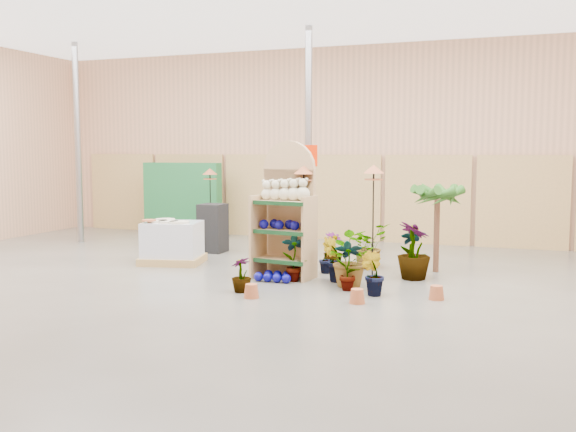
{
  "coord_description": "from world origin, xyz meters",
  "views": [
    {
      "loc": [
        3.98,
        -8.57,
        2.1
      ],
      "look_at": [
        0.3,
        1.5,
        1.0
      ],
      "focal_mm": 40.0,
      "sensor_mm": 36.0,
      "label": 1
    }
  ],
  "objects_px": {
    "pallet_stack": "(172,243)",
    "potted_plant_2": "(347,259)",
    "display_shelf": "(287,215)",
    "bird_table_front": "(304,174)"
  },
  "relations": [
    {
      "from": "pallet_stack",
      "to": "potted_plant_2",
      "type": "height_order",
      "value": "potted_plant_2"
    },
    {
      "from": "display_shelf",
      "to": "pallet_stack",
      "type": "distance_m",
      "value": 2.56
    },
    {
      "from": "display_shelf",
      "to": "potted_plant_2",
      "type": "relative_size",
      "value": 2.67
    },
    {
      "from": "display_shelf",
      "to": "potted_plant_2",
      "type": "xyz_separation_m",
      "value": [
        1.14,
        -0.43,
        -0.61
      ]
    },
    {
      "from": "potted_plant_2",
      "to": "bird_table_front",
      "type": "bearing_deg",
      "value": 152.44
    },
    {
      "from": "display_shelf",
      "to": "potted_plant_2",
      "type": "bearing_deg",
      "value": -12.15
    },
    {
      "from": "bird_table_front",
      "to": "pallet_stack",
      "type": "bearing_deg",
      "value": 171.13
    },
    {
      "from": "display_shelf",
      "to": "potted_plant_2",
      "type": "height_order",
      "value": "display_shelf"
    },
    {
      "from": "display_shelf",
      "to": "bird_table_front",
      "type": "relative_size",
      "value": 1.22
    },
    {
      "from": "display_shelf",
      "to": "bird_table_front",
      "type": "height_order",
      "value": "display_shelf"
    }
  ]
}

